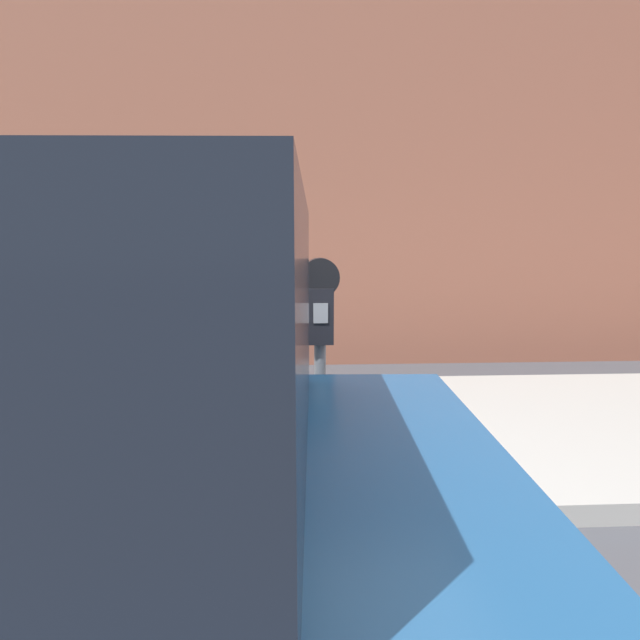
# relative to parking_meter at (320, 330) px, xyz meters

# --- Properties ---
(sidewalk) EXTENTS (24.00, 2.80, 0.15)m
(sidewalk) POSITION_rel_parking_meter_xyz_m (-0.35, 1.11, -1.09)
(sidewalk) COLOR #ADAAA3
(sidewalk) RESTS_ON ground_plane
(building_facade) EXTENTS (24.00, 0.30, 5.06)m
(building_facade) POSITION_rel_parking_meter_xyz_m (-0.35, 3.81, 1.37)
(building_facade) COLOR #935642
(building_facade) RESTS_ON ground_plane
(parking_meter) EXTENTS (0.23, 0.16, 1.44)m
(parking_meter) POSITION_rel_parking_meter_xyz_m (0.00, 0.00, 0.00)
(parking_meter) COLOR slate
(parking_meter) RESTS_ON sidewalk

